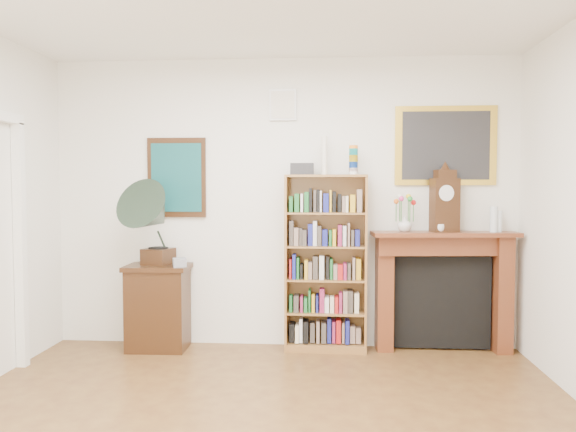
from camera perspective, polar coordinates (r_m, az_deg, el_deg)
The scene contains 14 objects.
room at distance 3.00m, azimuth -4.29°, elevation -0.11°, with size 4.51×5.01×2.81m.
teal_poster at distance 5.64m, azimuth -11.25°, elevation 3.85°, with size 0.58×0.04×0.78m.
small_picture at distance 5.51m, azimuth -0.53°, elevation 11.23°, with size 0.26×0.04×0.30m.
gilt_painting at distance 5.57m, azimuth 15.71°, elevation 6.90°, with size 0.95×0.04×0.75m.
bookshelf at distance 5.34m, azimuth 3.87°, elevation -3.76°, with size 0.77×0.29×1.93m.
side_cabinet at distance 5.59m, azimuth -13.05°, elevation -9.00°, with size 0.60×0.43×0.81m, color black.
fireplace at distance 5.54m, azimuth 15.44°, elevation -6.36°, with size 1.37×0.42×1.14m.
gramophone at distance 5.40m, azimuth -13.52°, elevation -0.12°, with size 0.65×0.73×0.82m.
cd_stack at distance 5.35m, azimuth -10.96°, elevation -4.66°, with size 0.12×0.12×0.08m, color #A1A2AD.
mantel_clock at distance 5.42m, azimuth 15.63°, elevation 1.38°, with size 0.28×0.20×0.58m.
flower_vase at distance 5.39m, azimuth 11.76°, elevation -0.80°, with size 0.13×0.13×0.14m, color silver.
teacup at distance 5.37m, azimuth 15.10°, elevation -1.19°, with size 0.10×0.10×0.08m, color silver.
bottle_left at distance 5.53m, azimuth 20.16°, elevation -0.31°, with size 0.07×0.07×0.24m, color silver.
bottle_right at distance 5.57m, azimuth 20.62°, elevation -0.50°, with size 0.06×0.06×0.20m, color silver.
Camera 1 is at (0.43, -2.96, 1.56)m, focal length 35.00 mm.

